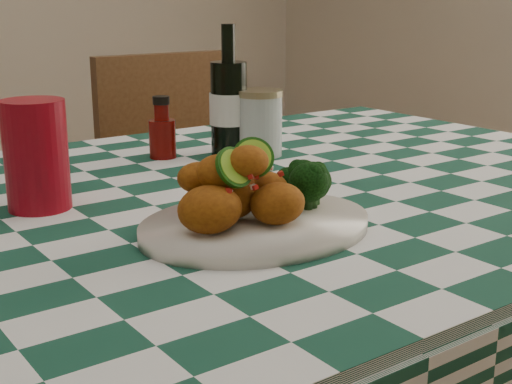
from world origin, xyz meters
TOP-DOWN VIEW (x-y plane):
  - plate at (-0.05, -0.19)m, footprint 0.33×0.27m
  - fried_chicken_pile at (-0.07, -0.19)m, footprint 0.16×0.11m
  - broccoli_side at (0.05, -0.18)m, footprint 0.08×0.08m
  - red_tumbler at (-0.24, 0.09)m, footprint 0.09×0.09m
  - ketchup_bottle at (0.06, 0.28)m, footprint 0.05×0.05m
  - mason_jar at (0.23, 0.19)m, footprint 0.12×0.12m
  - beer_bottle at (0.18, 0.22)m, footprint 0.09×0.09m
  - wooden_chair_right at (0.40, 0.68)m, footprint 0.43×0.45m

SIDE VIEW (x-z plane):
  - wooden_chair_right at x=0.40m, z-range 0.00..0.93m
  - plate at x=-0.05m, z-range 0.79..0.80m
  - broccoli_side at x=0.05m, z-range 0.80..0.87m
  - ketchup_bottle at x=0.06m, z-range 0.79..0.90m
  - mason_jar at x=0.23m, z-range 0.79..0.91m
  - fried_chicken_pile at x=-0.07m, z-range 0.80..0.90m
  - red_tumbler at x=-0.24m, z-range 0.79..0.95m
  - beer_bottle at x=0.18m, z-range 0.79..1.03m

